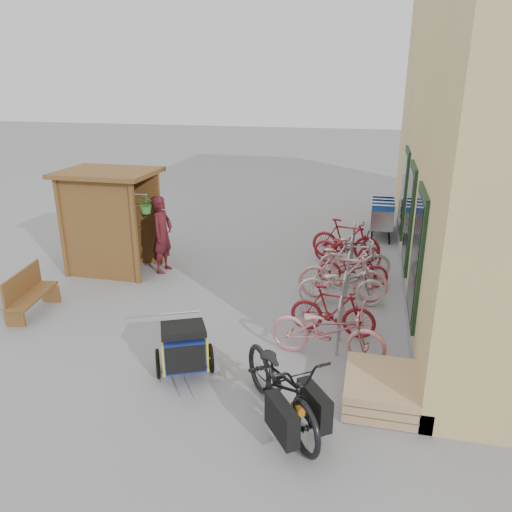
% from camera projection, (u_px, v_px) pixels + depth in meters
% --- Properties ---
extents(ground, '(80.00, 80.00, 0.00)m').
position_uv_depth(ground, '(210.00, 333.00, 9.07)').
color(ground, gray).
extents(kiosk, '(2.49, 1.65, 2.40)m').
position_uv_depth(kiosk, '(107.00, 207.00, 11.52)').
color(kiosk, brown).
rests_on(kiosk, ground).
extents(bike_rack, '(0.05, 5.35, 0.86)m').
position_uv_depth(bike_rack, '(348.00, 270.00, 10.59)').
color(bike_rack, '#A5A8AD').
rests_on(bike_rack, ground).
extents(pallet_stack, '(1.00, 1.20, 0.40)m').
position_uv_depth(pallet_stack, '(380.00, 389.00, 7.06)').
color(pallet_stack, tan).
rests_on(pallet_stack, ground).
extents(bench, '(0.63, 1.43, 0.87)m').
position_uv_depth(bench, '(29.00, 292.00, 9.67)').
color(bench, brown).
rests_on(bench, ground).
extents(shopping_carts, '(0.64, 2.14, 1.14)m').
position_uv_depth(shopping_carts, '(382.00, 212.00, 14.59)').
color(shopping_carts, silver).
rests_on(shopping_carts, ground).
extents(child_trailer, '(0.99, 1.49, 0.88)m').
position_uv_depth(child_trailer, '(184.00, 346.00, 7.66)').
color(child_trailer, navy).
rests_on(child_trailer, ground).
extents(cargo_bike, '(1.87, 2.19, 1.13)m').
position_uv_depth(cargo_bike, '(282.00, 384.00, 6.57)').
color(cargo_bike, black).
rests_on(cargo_bike, ground).
extents(person_kiosk, '(0.51, 0.71, 1.83)m').
position_uv_depth(person_kiosk, '(162.00, 234.00, 11.67)').
color(person_kiosk, maroon).
rests_on(person_kiosk, ground).
extents(bike_0, '(1.99, 0.92, 1.01)m').
position_uv_depth(bike_0, '(328.00, 330.00, 8.09)').
color(bike_0, pink).
rests_on(bike_0, ground).
extents(bike_1, '(1.58, 0.61, 0.93)m').
position_uv_depth(bike_1, '(333.00, 311.00, 8.87)').
color(bike_1, maroon).
rests_on(bike_1, ground).
extents(bike_2, '(1.82, 0.88, 0.92)m').
position_uv_depth(bike_2, '(341.00, 284.00, 10.00)').
color(bike_2, '#B7B8B3').
rests_on(bike_2, ground).
extents(bike_3, '(1.85, 0.53, 1.11)m').
position_uv_depth(bike_3, '(343.00, 275.00, 10.22)').
color(bike_3, pink).
rests_on(bike_3, ground).
extents(bike_4, '(1.54, 0.56, 0.81)m').
position_uv_depth(bike_4, '(353.00, 268.00, 11.01)').
color(bike_4, maroon).
rests_on(bike_4, ground).
extents(bike_5, '(1.67, 0.69, 0.97)m').
position_uv_depth(bike_5, '(355.00, 259.00, 11.32)').
color(bike_5, '#B7B8B3').
rests_on(bike_5, ground).
extents(bike_6, '(1.77, 0.92, 0.88)m').
position_uv_depth(bike_6, '(348.00, 248.00, 12.21)').
color(bike_6, maroon).
rests_on(bike_6, ground).
extents(bike_7, '(1.82, 0.82, 1.05)m').
position_uv_depth(bike_7, '(346.00, 240.00, 12.54)').
color(bike_7, maroon).
rests_on(bike_7, ground).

